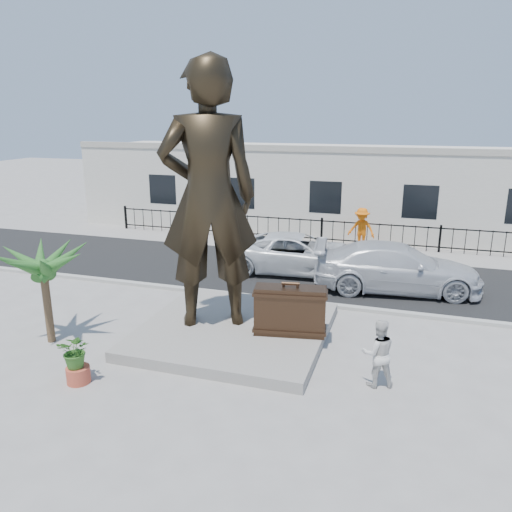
{
  "coord_description": "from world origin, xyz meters",
  "views": [
    {
      "loc": [
        4.09,
        -11.03,
        6.2
      ],
      "look_at": [
        0.0,
        2.0,
        2.3
      ],
      "focal_mm": 35.0,
      "sensor_mm": 36.0,
      "label": 1
    }
  ],
  "objects_px": {
    "tourist": "(378,353)",
    "car_white": "(298,254)",
    "suitcase": "(290,311)",
    "statue": "(208,197)"
  },
  "relations": [
    {
      "from": "suitcase",
      "to": "car_white",
      "type": "height_order",
      "value": "suitcase"
    },
    {
      "from": "statue",
      "to": "tourist",
      "type": "xyz_separation_m",
      "value": [
        4.89,
        -1.69,
        -3.17
      ]
    },
    {
      "from": "tourist",
      "to": "car_white",
      "type": "bearing_deg",
      "value": -83.42
    },
    {
      "from": "suitcase",
      "to": "tourist",
      "type": "relative_size",
      "value": 1.17
    },
    {
      "from": "suitcase",
      "to": "tourist",
      "type": "height_order",
      "value": "suitcase"
    },
    {
      "from": "statue",
      "to": "suitcase",
      "type": "xyz_separation_m",
      "value": [
        2.4,
        -0.14,
        -3.01
      ]
    },
    {
      "from": "suitcase",
      "to": "car_white",
      "type": "xyz_separation_m",
      "value": [
        -1.25,
        6.45,
        -0.19
      ]
    },
    {
      "from": "statue",
      "to": "tourist",
      "type": "height_order",
      "value": "statue"
    },
    {
      "from": "tourist",
      "to": "car_white",
      "type": "xyz_separation_m",
      "value": [
        -3.75,
        8.0,
        -0.04
      ]
    },
    {
      "from": "statue",
      "to": "tourist",
      "type": "bearing_deg",
      "value": 136.08
    }
  ]
}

